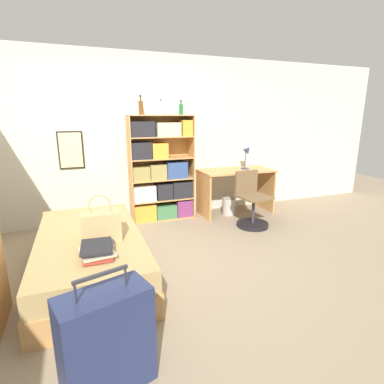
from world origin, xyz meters
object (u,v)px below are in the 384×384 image
at_px(bed, 91,254).
at_px(handbag, 101,225).
at_px(bottle_clear, 181,109).
at_px(bottle_green, 141,107).
at_px(bottle_brown, 161,109).
at_px(desk, 236,183).
at_px(desk_chair, 251,209).
at_px(bookcase, 160,173).
at_px(book_stack_on_bed, 97,251).
at_px(suitcase, 107,341).
at_px(waste_bin, 229,206).
at_px(desk_lamp, 247,153).

distance_m(bed, handbag, 0.45).
bearing_deg(bottle_clear, bottle_green, 179.39).
bearing_deg(bed, bottle_brown, 50.31).
bearing_deg(desk, handbag, -147.12).
bearing_deg(desk, bottle_brown, 173.39).
distance_m(bottle_green, desk_chair, 2.27).
height_order(bookcase, bottle_brown, bottle_brown).
height_order(book_stack_on_bed, bottle_brown, bottle_brown).
height_order(bed, suitcase, suitcase).
height_order(handbag, suitcase, handbag).
bearing_deg(book_stack_on_bed, suitcase, -91.21).
bearing_deg(bottle_brown, handbag, -123.24).
xyz_separation_m(book_stack_on_bed, bottle_brown, (1.16, 2.03, 1.26)).
height_order(book_stack_on_bed, bookcase, bookcase).
distance_m(handbag, waste_bin, 2.68).
xyz_separation_m(handbag, waste_bin, (2.20, 1.46, -0.46)).
xyz_separation_m(desk_chair, waste_bin, (-0.07, 0.61, -0.13)).
bearing_deg(bed, desk_lamp, 26.39).
xyz_separation_m(book_stack_on_bed, bookcase, (1.12, 2.02, 0.27)).
relative_size(bottle_green, desk, 0.23).
height_order(desk_lamp, waste_bin, desk_lamp).
bearing_deg(bottle_brown, book_stack_on_bed, -119.68).
bearing_deg(desk_lamp, bottle_brown, 175.11).
xyz_separation_m(bed, desk_chair, (2.38, 0.64, 0.05)).
relative_size(bed, book_stack_on_bed, 5.48).
relative_size(bottle_green, desk_chair, 0.33).
distance_m(bookcase, desk_chair, 1.54).
distance_m(book_stack_on_bed, bottle_green, 2.53).
relative_size(suitcase, desk_lamp, 1.90).
height_order(handbag, desk_chair, handbag).
bearing_deg(book_stack_on_bed, bookcase, 61.02).
distance_m(handbag, desk_chair, 2.44).
bearing_deg(bottle_brown, waste_bin, -10.70).
xyz_separation_m(book_stack_on_bed, waste_bin, (2.26, 1.82, -0.36)).
bearing_deg(bed, desk, 27.97).
relative_size(bed, bookcase, 1.22).
xyz_separation_m(bottle_clear, desk_chair, (0.86, -0.79, -1.49)).
height_order(bottle_brown, desk_chair, bottle_brown).
bearing_deg(bottle_green, desk_lamp, -3.33).
distance_m(bottle_brown, bottle_clear, 0.31).
xyz_separation_m(bed, suitcase, (0.03, -1.52, 0.11)).
bearing_deg(handbag, waste_bin, 33.53).
distance_m(suitcase, desk, 3.74).
height_order(handbag, bookcase, bookcase).
xyz_separation_m(bookcase, desk_chair, (1.21, -0.81, -0.50)).
relative_size(bed, waste_bin, 7.05).
bearing_deg(desk, suitcase, -130.66).
height_order(desk_chair, waste_bin, desk_chair).
height_order(handbag, book_stack_on_bed, handbag).
bearing_deg(suitcase, desk, 49.34).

